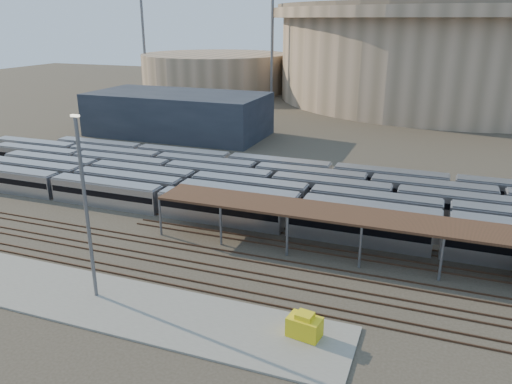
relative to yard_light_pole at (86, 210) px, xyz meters
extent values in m
plane|color=#383026|center=(6.19, 14.43, -9.49)|extent=(420.00, 420.00, 0.00)
cube|color=gray|center=(1.19, -0.57, -9.39)|extent=(50.00, 9.00, 0.20)
cube|color=#B8B8BD|center=(13.09, 22.43, -7.69)|extent=(112.00, 2.90, 3.60)
cube|color=#B8B8BD|center=(13.99, 26.63, -7.69)|extent=(112.00, 2.90, 3.60)
cube|color=#B8B8BD|center=(14.01, 30.83, -7.69)|extent=(112.00, 2.90, 3.60)
cube|color=#B8B8BD|center=(6.85, 35.03, -7.69)|extent=(112.00, 2.90, 3.60)
cube|color=#B8B8BD|center=(2.54, 39.23, -7.69)|extent=(112.00, 2.90, 3.60)
cube|color=#B8B8BD|center=(14.68, 43.43, -7.69)|extent=(112.00, 2.90, 3.60)
cylinder|color=slate|center=(-1.81, 15.73, -6.99)|extent=(0.30, 0.30, 5.00)
cylinder|color=slate|center=(-1.81, 21.13, -6.99)|extent=(0.30, 0.30, 5.00)
cylinder|color=slate|center=(6.76, 15.73, -6.99)|extent=(0.30, 0.30, 5.00)
cylinder|color=slate|center=(6.76, 21.13, -6.99)|extent=(0.30, 0.30, 5.00)
cylinder|color=slate|center=(15.33, 15.73, -6.99)|extent=(0.30, 0.30, 5.00)
cylinder|color=slate|center=(15.33, 21.13, -6.99)|extent=(0.30, 0.30, 5.00)
cylinder|color=slate|center=(23.91, 15.73, -6.99)|extent=(0.30, 0.30, 5.00)
cylinder|color=slate|center=(23.91, 21.13, -6.99)|extent=(0.30, 0.30, 5.00)
cylinder|color=slate|center=(32.48, 15.73, -6.99)|extent=(0.30, 0.30, 5.00)
cylinder|color=slate|center=(32.48, 21.13, -6.99)|extent=(0.30, 0.30, 5.00)
cube|color=#332315|center=(28.19, 18.43, -4.34)|extent=(60.00, 6.00, 0.30)
cube|color=#4C3323|center=(6.19, 12.68, -9.40)|extent=(170.00, 0.12, 0.18)
cube|color=#4C3323|center=(6.19, 14.18, -9.40)|extent=(170.00, 0.12, 0.18)
cube|color=#4C3323|center=(6.19, 8.68, -9.40)|extent=(170.00, 0.12, 0.18)
cube|color=#4C3323|center=(6.19, 10.18, -9.40)|extent=(170.00, 0.12, 0.18)
cube|color=#4C3323|center=(6.19, 4.68, -9.40)|extent=(170.00, 0.12, 0.18)
cube|color=#4C3323|center=(6.19, 6.18, -9.40)|extent=(170.00, 0.12, 0.18)
cylinder|color=tan|center=(31.19, 154.43, 4.51)|extent=(116.00, 116.00, 28.00)
cylinder|color=tan|center=(31.19, 154.43, 20.01)|extent=(124.00, 124.00, 3.00)
cylinder|color=brown|center=(31.19, 154.43, 22.26)|extent=(120.00, 120.00, 1.50)
cylinder|color=tan|center=(-53.81, 144.43, -2.49)|extent=(56.00, 56.00, 14.00)
cube|color=#1E232D|center=(-28.81, 69.43, -4.49)|extent=(42.00, 20.00, 10.00)
cylinder|color=slate|center=(-23.81, 124.43, 8.51)|extent=(1.00, 1.00, 36.00)
cylinder|color=slate|center=(-78.81, 134.43, 8.51)|extent=(1.00, 1.00, 36.00)
cylinder|color=slate|center=(-3.81, 174.43, 8.51)|extent=(1.00, 1.00, 36.00)
cylinder|color=slate|center=(0.00, 0.00, -0.18)|extent=(0.36, 0.36, 18.21)
cube|color=#FFF2CC|center=(0.00, 0.00, 9.02)|extent=(0.80, 0.31, 0.20)
cube|color=yellow|center=(21.59, 0.75, -8.38)|extent=(3.17, 2.25, 1.83)
camera|label=1|loc=(30.77, -35.81, 17.25)|focal=35.00mm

